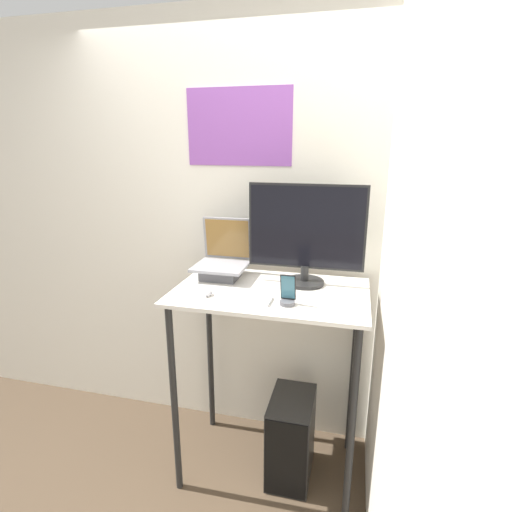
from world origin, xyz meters
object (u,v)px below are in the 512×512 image
(laptop, at_px, (222,264))
(mouse, at_px, (208,293))
(monitor, at_px, (306,236))
(cell_phone, at_px, (288,296))
(computer_tower, at_px, (291,437))
(keyboard, at_px, (244,299))

(laptop, relative_size, mouse, 5.40)
(laptop, height_order, monitor, monitor)
(mouse, relative_size, cell_phone, 0.40)
(monitor, relative_size, mouse, 10.26)
(mouse, bearing_deg, computer_tower, 18.14)
(laptop, distance_m, cell_phone, 0.53)
(keyboard, bearing_deg, cell_phone, -0.10)
(keyboard, distance_m, mouse, 0.19)
(laptop, distance_m, monitor, 0.51)
(monitor, height_order, computer_tower, monitor)
(cell_phone, height_order, computer_tower, cell_phone)
(monitor, xyz_separation_m, mouse, (-0.44, -0.30, -0.26))
(cell_phone, bearing_deg, mouse, 178.54)
(computer_tower, bearing_deg, keyboard, -147.23)
(keyboard, relative_size, cell_phone, 1.77)
(cell_phone, xyz_separation_m, computer_tower, (0.01, 0.15, -0.92))
(monitor, xyz_separation_m, cell_phone, (-0.04, -0.31, -0.22))
(keyboard, height_order, cell_phone, cell_phone)
(mouse, distance_m, computer_tower, 0.99)
(mouse, bearing_deg, keyboard, -3.00)
(monitor, distance_m, keyboard, 0.48)
(laptop, bearing_deg, mouse, -84.73)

